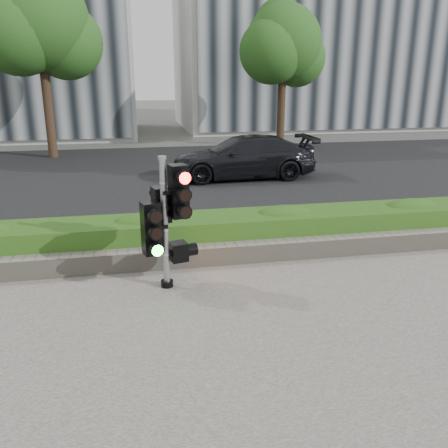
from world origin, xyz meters
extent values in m
plane|color=#51514C|center=(0.00, 0.00, 0.00)|extent=(120.00, 120.00, 0.00)
cube|color=#9E9389|center=(0.00, -2.50, 0.01)|extent=(16.00, 11.00, 0.03)
cube|color=black|center=(0.00, 10.00, 0.01)|extent=(60.00, 13.00, 0.02)
cube|color=gray|center=(0.00, 3.15, 0.06)|extent=(60.00, 0.25, 0.12)
cube|color=gray|center=(0.00, 1.90, 0.20)|extent=(12.00, 0.32, 0.34)
cube|color=#53952E|center=(0.00, 2.55, 0.37)|extent=(12.00, 1.00, 0.68)
cube|color=#B7B7B2|center=(11.00, 25.00, 6.00)|extent=(18.00, 10.00, 12.00)
cylinder|color=black|center=(-4.50, 14.50, 2.02)|extent=(0.36, 0.36, 4.03)
sphere|color=#124017|center=(-4.50, 14.50, 5.18)|extent=(3.74, 3.74, 3.74)
sphere|color=#124017|center=(-3.64, 14.86, 4.46)|extent=(2.88, 2.88, 2.88)
sphere|color=#124017|center=(-5.22, 14.07, 4.75)|extent=(3.17, 3.17, 3.17)
cylinder|color=black|center=(5.50, 15.50, 1.79)|extent=(0.36, 0.36, 3.58)
sphere|color=#124017|center=(5.50, 15.50, 4.61)|extent=(3.33, 3.33, 3.33)
sphere|color=#124017|center=(6.27, 15.82, 3.97)|extent=(2.56, 2.56, 2.56)
sphere|color=#124017|center=(4.86, 15.12, 4.22)|extent=(2.82, 2.82, 2.82)
sphere|color=#124017|center=(5.50, 16.14, 5.38)|extent=(2.30, 2.30, 2.30)
cylinder|color=black|center=(-0.91, 1.09, 0.08)|extent=(0.20, 0.20, 0.10)
cylinder|color=gray|center=(-0.91, 1.09, 1.05)|extent=(0.10, 0.10, 2.03)
cylinder|color=gray|center=(-0.91, 1.09, 2.09)|extent=(0.13, 0.13, 0.05)
cube|color=#FF1107|center=(-0.68, 1.11, 1.57)|extent=(0.31, 0.31, 0.81)
cube|color=#14E51E|center=(-1.13, 1.00, 1.04)|extent=(0.31, 0.31, 0.81)
cube|color=black|center=(-0.94, 1.32, 1.32)|extent=(0.31, 0.31, 0.55)
cube|color=orange|center=(-0.71, 1.17, 0.58)|extent=(0.31, 0.31, 0.30)
imported|color=black|center=(2.18, 9.03, 0.70)|extent=(4.70, 1.92, 1.36)
camera|label=1|loc=(-1.35, -5.85, 3.24)|focal=38.00mm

